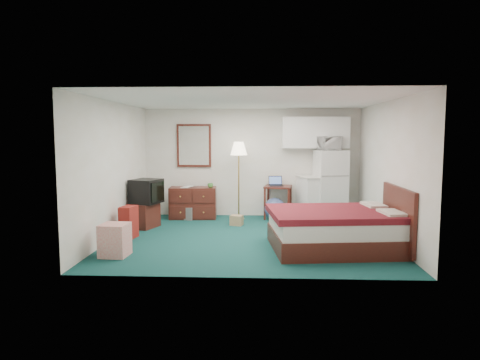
{
  "coord_description": "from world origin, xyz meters",
  "views": [
    {
      "loc": [
        0.18,
        -7.75,
        1.88
      ],
      "look_at": [
        -0.19,
        0.44,
        1.03
      ],
      "focal_mm": 32.0,
      "sensor_mm": 36.0,
      "label": 1
    }
  ],
  "objects_px": {
    "bed": "(334,230)",
    "dresser": "(193,203)",
    "tv_stand": "(143,215)",
    "kitchen_counter": "(319,198)",
    "suitcase": "(129,222)",
    "desk": "(278,202)",
    "fridge": "(330,185)",
    "floor_lamp": "(239,181)"
  },
  "relations": [
    {
      "from": "floor_lamp",
      "to": "fridge",
      "type": "height_order",
      "value": "floor_lamp"
    },
    {
      "from": "fridge",
      "to": "suitcase",
      "type": "xyz_separation_m",
      "value": [
        -3.99,
        -2.01,
        -0.48
      ]
    },
    {
      "from": "kitchen_counter",
      "to": "suitcase",
      "type": "relative_size",
      "value": 1.59
    },
    {
      "from": "dresser",
      "to": "desk",
      "type": "bearing_deg",
      "value": -0.03
    },
    {
      "from": "dresser",
      "to": "fridge",
      "type": "distance_m",
      "value": 3.13
    },
    {
      "from": "desk",
      "to": "kitchen_counter",
      "type": "xyz_separation_m",
      "value": [
        0.93,
        -0.02,
        0.1
      ]
    },
    {
      "from": "tv_stand",
      "to": "suitcase",
      "type": "distance_m",
      "value": 0.93
    },
    {
      "from": "desk",
      "to": "bed",
      "type": "relative_size",
      "value": 0.37
    },
    {
      "from": "bed",
      "to": "tv_stand",
      "type": "height_order",
      "value": "bed"
    },
    {
      "from": "desk",
      "to": "dresser",
      "type": "bearing_deg",
      "value": -167.6
    },
    {
      "from": "tv_stand",
      "to": "suitcase",
      "type": "bearing_deg",
      "value": -71.26
    },
    {
      "from": "dresser",
      "to": "fridge",
      "type": "height_order",
      "value": "fridge"
    },
    {
      "from": "tv_stand",
      "to": "suitcase",
      "type": "relative_size",
      "value": 0.93
    },
    {
      "from": "kitchen_counter",
      "to": "bed",
      "type": "xyz_separation_m",
      "value": [
        -0.12,
        -2.65,
        -0.15
      ]
    },
    {
      "from": "dresser",
      "to": "bed",
      "type": "distance_m",
      "value": 3.76
    },
    {
      "from": "fridge",
      "to": "suitcase",
      "type": "bearing_deg",
      "value": -163.2
    },
    {
      "from": "floor_lamp",
      "to": "tv_stand",
      "type": "xyz_separation_m",
      "value": [
        -1.93,
        -0.99,
        -0.62
      ]
    },
    {
      "from": "fridge",
      "to": "suitcase",
      "type": "relative_size",
      "value": 2.63
    },
    {
      "from": "dresser",
      "to": "suitcase",
      "type": "xyz_separation_m",
      "value": [
        -0.89,
        -1.95,
        -0.06
      ]
    },
    {
      "from": "bed",
      "to": "dresser",
      "type": "bearing_deg",
      "value": 130.58
    },
    {
      "from": "desk",
      "to": "fridge",
      "type": "bearing_deg",
      "value": 6.75
    },
    {
      "from": "dresser",
      "to": "kitchen_counter",
      "type": "distance_m",
      "value": 2.87
    },
    {
      "from": "dresser",
      "to": "bed",
      "type": "xyz_separation_m",
      "value": [
        2.75,
        -2.56,
        -0.03
      ]
    },
    {
      "from": "floor_lamp",
      "to": "fridge",
      "type": "xyz_separation_m",
      "value": [
        2.06,
        0.09,
        -0.09
      ]
    },
    {
      "from": "tv_stand",
      "to": "suitcase",
      "type": "xyz_separation_m",
      "value": [
        -0.01,
        -0.93,
        0.04
      ]
    },
    {
      "from": "kitchen_counter",
      "to": "tv_stand",
      "type": "distance_m",
      "value": 3.91
    },
    {
      "from": "dresser",
      "to": "suitcase",
      "type": "height_order",
      "value": "dresser"
    },
    {
      "from": "kitchen_counter",
      "to": "desk",
      "type": "bearing_deg",
      "value": 161.25
    },
    {
      "from": "desk",
      "to": "kitchen_counter",
      "type": "bearing_deg",
      "value": 7.97
    },
    {
      "from": "dresser",
      "to": "suitcase",
      "type": "distance_m",
      "value": 2.14
    },
    {
      "from": "desk",
      "to": "fridge",
      "type": "height_order",
      "value": "fridge"
    },
    {
      "from": "fridge",
      "to": "tv_stand",
      "type": "relative_size",
      "value": 2.84
    },
    {
      "from": "floor_lamp",
      "to": "kitchen_counter",
      "type": "distance_m",
      "value": 1.87
    },
    {
      "from": "desk",
      "to": "suitcase",
      "type": "xyz_separation_m",
      "value": [
        -2.83,
        -2.06,
        -0.08
      ]
    },
    {
      "from": "tv_stand",
      "to": "dresser",
      "type": "bearing_deg",
      "value": 68.58
    },
    {
      "from": "kitchen_counter",
      "to": "tv_stand",
      "type": "height_order",
      "value": "kitchen_counter"
    },
    {
      "from": "bed",
      "to": "tv_stand",
      "type": "xyz_separation_m",
      "value": [
        -3.63,
        1.54,
        -0.07
      ]
    },
    {
      "from": "floor_lamp",
      "to": "kitchen_counter",
      "type": "relative_size",
      "value": 1.85
    },
    {
      "from": "fridge",
      "to": "desk",
      "type": "bearing_deg",
      "value": 167.64
    },
    {
      "from": "kitchen_counter",
      "to": "suitcase",
      "type": "xyz_separation_m",
      "value": [
        -3.76,
        -2.04,
        -0.18
      ]
    },
    {
      "from": "bed",
      "to": "tv_stand",
      "type": "relative_size",
      "value": 3.68
    },
    {
      "from": "kitchen_counter",
      "to": "fridge",
      "type": "xyz_separation_m",
      "value": [
        0.23,
        -0.03,
        0.31
      ]
    }
  ]
}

